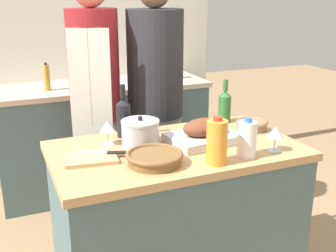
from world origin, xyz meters
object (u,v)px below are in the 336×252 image
at_px(cutting_board, 91,158).
at_px(condiment_bottle_tall, 164,68).
at_px(condiment_bottle_extra, 79,77).
at_px(wine_glass_right, 107,127).
at_px(knife_chef, 103,153).
at_px(wine_glass_left, 275,133).
at_px(stand_mixer, 148,63).
at_px(wine_bottle_dark, 225,105).
at_px(condiment_bottle_short, 47,78).
at_px(wine_bottle_green, 124,116).
at_px(stock_pot, 140,133).
at_px(roasting_pan, 203,133).
at_px(mixing_bowl, 252,125).
at_px(wicker_basket, 154,157).
at_px(person_cook_aproned, 95,99).
at_px(person_cook_guest, 155,97).
at_px(juice_jug, 217,142).
at_px(milk_jug, 247,139).

distance_m(cutting_board, condiment_bottle_tall, 1.83).
xyz_separation_m(condiment_bottle_tall, condiment_bottle_extra, (-0.76, -0.09, -0.01)).
height_order(wine_glass_right, knife_chef, wine_glass_right).
relative_size(wine_glass_left, stand_mixer, 0.35).
distance_m(wine_bottle_dark, condiment_bottle_short, 1.47).
bearing_deg(stand_mixer, wine_bottle_green, -115.69).
bearing_deg(wine_bottle_green, stock_pot, -78.47).
xyz_separation_m(stand_mixer, condiment_bottle_short, (-0.84, -0.04, -0.05)).
height_order(cutting_board, wine_bottle_green, wine_bottle_green).
bearing_deg(wine_glass_left, stock_pot, 151.01).
height_order(wine_bottle_dark, wine_glass_right, wine_bottle_dark).
xyz_separation_m(roasting_pan, wine_glass_left, (0.27, -0.24, 0.04)).
bearing_deg(mixing_bowl, wicker_basket, -160.07).
relative_size(wine_glass_right, person_cook_aproned, 0.07).
height_order(roasting_pan, person_cook_guest, person_cook_guest).
xyz_separation_m(juice_jug, milk_jug, (0.17, 0.02, -0.02)).
relative_size(roasting_pan, wine_bottle_dark, 1.50).
bearing_deg(cutting_board, wine_glass_left, -14.96).
bearing_deg(mixing_bowl, condiment_bottle_extra, 117.72).
bearing_deg(condiment_bottle_short, wine_glass_left, -63.14).
xyz_separation_m(stand_mixer, person_cook_guest, (-0.22, -0.75, -0.10)).
bearing_deg(stand_mixer, cutting_board, -119.20).
distance_m(mixing_bowl, knife_chef, 0.89).
relative_size(roasting_pan, cutting_board, 1.48).
distance_m(cutting_board, stand_mixer, 1.74).
relative_size(roasting_pan, knife_chef, 1.66).
bearing_deg(stock_pot, cutting_board, -161.60).
xyz_separation_m(cutting_board, wine_glass_left, (0.86, -0.23, 0.08)).
bearing_deg(mixing_bowl, juice_jug, -140.30).
height_order(milk_jug, knife_chef, milk_jug).
relative_size(mixing_bowl, wine_bottle_dark, 0.69).
bearing_deg(mixing_bowl, stand_mixer, 94.08).
bearing_deg(milk_jug, condiment_bottle_short, 111.89).
height_order(wicker_basket, wine_glass_left, wine_glass_left).
xyz_separation_m(wine_bottle_green, condiment_bottle_tall, (0.75, 1.26, 0.01)).
relative_size(cutting_board, stock_pot, 1.35).
height_order(stand_mixer, condiment_bottle_extra, stand_mixer).
bearing_deg(milk_jug, mixing_bowl, 52.93).
bearing_deg(juice_jug, wicker_basket, 158.24).
xyz_separation_m(wine_bottle_green, person_cook_aproned, (-0.02, 0.54, -0.03)).
height_order(knife_chef, person_cook_aproned, person_cook_aproned).
xyz_separation_m(stock_pot, juice_jug, (0.24, -0.35, 0.04)).
xyz_separation_m(wine_glass_left, knife_chef, (-0.80, 0.25, -0.07)).
distance_m(mixing_bowl, condiment_bottle_short, 1.67).
bearing_deg(condiment_bottle_short, wine_bottle_dark, -53.50).
bearing_deg(juice_jug, condiment_bottle_short, 106.68).
relative_size(roasting_pan, person_cook_aproned, 0.22).
xyz_separation_m(stock_pot, wine_glass_right, (-0.15, 0.08, 0.02)).
relative_size(stock_pot, condiment_bottle_short, 0.92).
xyz_separation_m(cutting_board, condiment_bottle_short, (0.00, 1.47, 0.11)).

